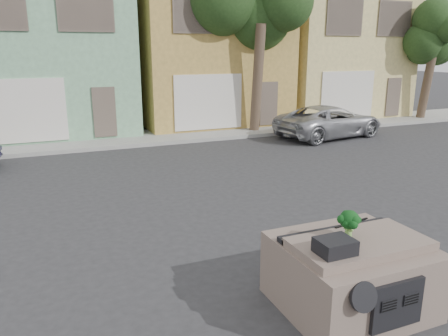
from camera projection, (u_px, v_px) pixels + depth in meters
ground_plane at (256, 231)px, 9.16m from camera, size 120.00×120.00×0.00m
sidewalk at (144, 138)px, 18.48m from camera, size 40.00×3.00×0.15m
townhouse_mint at (43, 48)px, 19.75m from camera, size 7.20×8.20×7.55m
townhouse_tan at (199, 48)px, 22.57m from camera, size 7.20×8.20×7.55m
townhouse_beige at (321, 48)px, 25.38m from camera, size 7.20×8.20×7.55m
silver_pickup at (329, 137)px, 19.03m from camera, size 5.25×3.05×1.37m
tree_near at (258, 36)px, 18.64m from camera, size 4.40×4.00×8.50m
tree_far at (429, 63)px, 22.72m from camera, size 3.20×3.00×6.00m
car_dashboard at (350, 271)px, 6.35m from camera, size 2.00×1.80×1.12m
instrument_hump at (335, 246)px, 5.65m from camera, size 0.48×0.38×0.20m
wiper_arm at (352, 223)px, 6.64m from camera, size 0.69×0.15×0.02m
broccoli at (349, 223)px, 6.13m from camera, size 0.42×0.42×0.40m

